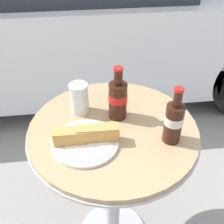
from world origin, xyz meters
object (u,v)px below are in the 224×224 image
Objects in this scene: drinking_glass at (79,100)px; parked_car at (73,10)px; cola_bottle_left at (174,121)px; lunch_plate_near at (85,139)px; bistro_table at (113,161)px; cola_bottle_right at (118,98)px.

drinking_glass is 1.70m from parked_car.
cola_bottle_left is 0.38m from drinking_glass.
lunch_plate_near is at bearing 176.76° from cola_bottle_left.
cola_bottle_left is (0.20, -0.09, 0.27)m from bistro_table.
parked_car is (-0.17, 1.74, -0.21)m from cola_bottle_right.
bistro_table is 6.07× the size of drinking_glass.
parked_car reaches higher than cola_bottle_right.
cola_bottle_left is 1.73× the size of drinking_glass.
cola_bottle_right is (0.03, 0.07, 0.27)m from bistro_table.
lunch_plate_near is at bearing -86.17° from drinking_glass.
lunch_plate_near is (0.01, -0.19, -0.04)m from drinking_glass.
cola_bottle_left is at bearing -79.74° from parked_car.
cola_bottle_left is 0.23m from cola_bottle_right.
parked_car is (-0.04, 1.88, -0.15)m from lunch_plate_near.
bistro_table is at bearing 34.13° from lunch_plate_near.
parked_car reaches higher than lunch_plate_near.
cola_bottle_right is (-0.17, 0.16, -0.00)m from cola_bottle_left.
parked_car is at bearing 95.62° from cola_bottle_right.
cola_bottle_right is 0.20m from lunch_plate_near.
bistro_table is 3.22× the size of lunch_plate_near.
cola_bottle_left and cola_bottle_right have the same top height.
cola_bottle_left reaches higher than drinking_glass.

